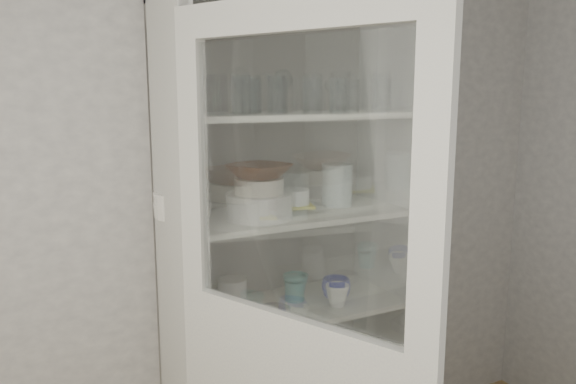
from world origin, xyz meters
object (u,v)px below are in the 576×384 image
grey_bowl_stack (337,185)px  tin_box (342,374)px  glass_platter (293,208)px  mug_blue (336,289)px  plate_stack_back (183,204)px  teal_jar (295,289)px  cream_bowl (259,186)px  yellow_trivet (293,205)px  pantry_cabinet (281,282)px  goblet_1 (243,94)px  terracotta_bowl (259,171)px  goblet_2 (283,89)px  measuring_cups (274,312)px  mug_teal (296,286)px  plate_stack_front (259,206)px  mug_white (337,295)px  goblet_0 (178,89)px  white_ramekin (293,197)px  goblet_3 (332,93)px  white_canister (233,295)px

grey_bowl_stack → tin_box: size_ratio=0.83×
glass_platter → mug_blue: 0.41m
glass_platter → plate_stack_back: bearing=167.3°
plate_stack_back → teal_jar: 0.61m
cream_bowl → yellow_trivet: cream_bowl is taller
pantry_cabinet → goblet_1: bearing=172.1°
grey_bowl_stack → terracotta_bowl: bearing=-169.2°
goblet_2 → measuring_cups: goblet_2 is taller
grey_bowl_stack → mug_teal: (-0.18, 0.05, -0.44)m
plate_stack_front → tin_box: size_ratio=1.16×
mug_white → measuring_cups: size_ratio=0.95×
teal_jar → glass_platter: bearing=-138.7°
goblet_1 → goblet_0: bearing=173.1°
mug_blue → mug_white: size_ratio=1.22×
goblet_1 → cream_bowl: bearing=-91.7°
goblet_2 → cream_bowl: goblet_2 is taller
plate_stack_front → mug_teal: size_ratio=2.29×
goblet_2 → cream_bowl: 0.43m
goblet_0 → mug_teal: goblet_0 is taller
pantry_cabinet → white_ramekin: (0.03, -0.05, 0.38)m
plate_stack_front → goblet_3: bearing=20.0°
terracotta_bowl → goblet_0: bearing=143.8°
mug_teal → goblet_1: bearing=150.0°
goblet_2 → mug_blue: bearing=-31.1°
measuring_cups → mug_teal: bearing=39.8°
plate_stack_back → white_ramekin: 0.45m
terracotta_bowl → white_ramekin: terracotta_bowl is taller
white_ramekin → teal_jar: 0.41m
goblet_1 → mug_teal: 0.85m
terracotta_bowl → measuring_cups: 0.57m
mug_white → white_canister: (-0.41, 0.14, 0.02)m
tin_box → measuring_cups: bearing=-170.7°
plate_stack_front → teal_jar: size_ratio=2.52×
goblet_0 → grey_bowl_stack: goblet_0 is taller
plate_stack_front → grey_bowl_stack: grey_bowl_stack is taller
goblet_2 → mug_white: 0.88m
plate_stack_front → cream_bowl: size_ratio=1.34×
cream_bowl → white_canister: cream_bowl is taller
glass_platter → grey_bowl_stack: 0.23m
goblet_1 → glass_platter: bearing=-22.4°
mug_blue → mug_teal: 0.18m
cream_bowl → glass_platter: size_ratio=0.66×
goblet_1 → white_ramekin: bearing=-22.4°
pantry_cabinet → teal_jar: size_ratio=20.91×
goblet_2 → goblet_0: bearing=173.4°
white_ramekin → measuring_cups: white_ramekin is taller
pantry_cabinet → terracotta_bowl: size_ratio=9.19×
plate_stack_front → tin_box: plate_stack_front is taller
pantry_cabinet → goblet_2: pantry_cabinet is taller
goblet_0 → plate_stack_back: goblet_0 is taller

